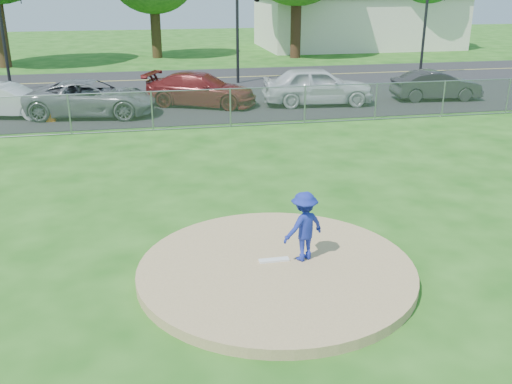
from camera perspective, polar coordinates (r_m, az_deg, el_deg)
The scene contains 16 objects.
ground at distance 20.48m, azimuth -4.44°, elevation 5.05°, with size 120.00×120.00×0.00m, color #1A5211.
pitchers_mound at distance 11.24m, azimuth 2.03°, elevation -7.82°, with size 5.40×5.40×0.20m, color tan.
pitching_rubber at distance 11.35m, azimuth 1.81°, elevation -6.82°, with size 0.60×0.15×0.04m, color white.
chain_link_fence at distance 22.24m, azimuth -5.15°, elevation 8.26°, with size 40.00×0.06×1.50m, color gray.
parking_lot at distance 26.77m, azimuth -6.22°, elevation 8.67°, with size 50.00×8.00×0.01m, color black.
street at distance 34.13m, azimuth -7.46°, elevation 11.16°, with size 60.00×7.00×0.01m, color black.
commercial_building at distance 51.13m, azimuth 10.07°, elevation 16.51°, with size 16.40×9.40×4.30m.
traffic_signal_left at distance 32.33m, azimuth -23.70°, elevation 15.18°, with size 1.28×0.20×5.60m.
traffic_signal_right at distance 35.76m, azimuth 16.95°, elevation 16.33°, with size 1.28×0.20×5.60m.
pitcher at distance 11.18m, azimuth 4.82°, elevation -3.44°, with size 0.91×0.52×1.41m, color navy.
traffic_cone at distance 24.81m, azimuth -19.88°, elevation 7.55°, with size 0.39×0.39×0.76m, color orange.
parked_car_white at distance 26.21m, azimuth -23.61°, elevation 8.38°, with size 1.45×4.16×1.37m, color silver.
parked_car_gray at distance 25.24m, azimuth -16.13°, elevation 9.01°, with size 2.47×5.35×1.49m, color slate.
parked_car_darkred at distance 26.43m, azimuth -5.54°, elevation 10.18°, with size 2.06×5.07×1.47m, color maroon.
parked_car_pearl at distance 26.69m, azimuth 6.17°, elevation 10.53°, with size 2.03×5.03×1.72m, color silver.
parked_car_charcoal at distance 28.98m, azimuth 17.58°, elevation 10.14°, with size 1.44×4.14×1.36m, color #252527.
Camera 1 is at (-2.34, -9.61, 5.42)m, focal length 40.00 mm.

